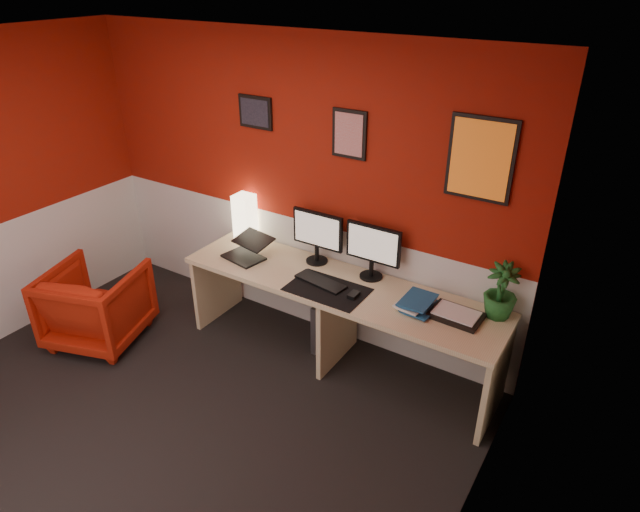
{
  "coord_description": "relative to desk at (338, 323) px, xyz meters",
  "views": [
    {
      "loc": [
        2.46,
        -1.75,
        2.91
      ],
      "look_at": [
        0.6,
        1.21,
        1.05
      ],
      "focal_mm": 31.02,
      "sensor_mm": 36.0,
      "label": 1
    }
  ],
  "objects": [
    {
      "name": "ground",
      "position": [
        -0.64,
        -1.41,
        -0.36
      ],
      "size": [
        4.0,
        3.5,
        0.01
      ],
      "primitive_type": "cube",
      "color": "black",
      "rests_on": "ground"
    },
    {
      "name": "book_bottom",
      "position": [
        0.57,
        0.03,
        0.38
      ],
      "size": [
        0.25,
        0.32,
        0.03
      ],
      "primitive_type": "imported",
      "rotation": [
        0.0,
        0.0,
        -0.13
      ],
      "color": "#1C5183",
      "rests_on": "desk"
    },
    {
      "name": "ceiling",
      "position": [
        -0.64,
        -1.41,
        2.13
      ],
      "size": [
        4.0,
        3.5,
        0.01
      ],
      "primitive_type": "cube",
      "color": "white",
      "rests_on": "ground"
    },
    {
      "name": "laptop",
      "position": [
        -0.88,
        -0.06,
        0.47
      ],
      "size": [
        0.37,
        0.29,
        0.22
      ],
      "primitive_type": "cube",
      "rotation": [
        0.0,
        0.0,
        -0.18
      ],
      "color": "black",
      "rests_on": "desk"
    },
    {
      "name": "monitor_left",
      "position": [
        -0.33,
        0.21,
        0.66
      ],
      "size": [
        0.45,
        0.06,
        0.58
      ],
      "primitive_type": "cube",
      "color": "black",
      "rests_on": "desk"
    },
    {
      "name": "wall_back",
      "position": [
        -0.64,
        0.34,
        0.89
      ],
      "size": [
        4.0,
        0.01,
        2.5
      ],
      "primitive_type": "cube",
      "color": "#961808",
      "rests_on": "ground"
    },
    {
      "name": "pc_tower",
      "position": [
        -0.14,
        0.18,
        -0.14
      ],
      "size": [
        0.22,
        0.46,
        0.45
      ],
      "primitive_type": "cube",
      "rotation": [
        0.0,
        0.0,
        0.05
      ],
      "color": "#99999E",
      "rests_on": "ground"
    },
    {
      "name": "shoji_lamp",
      "position": [
        -1.09,
        0.23,
        0.56
      ],
      "size": [
        0.16,
        0.16,
        0.4
      ],
      "primitive_type": "cube",
      "color": "#FFE5B2",
      "rests_on": "desk"
    },
    {
      "name": "armchair",
      "position": [
        -1.9,
        -0.82,
        -0.03
      ],
      "size": [
        0.92,
        0.93,
        0.68
      ],
      "primitive_type": "imported",
      "rotation": [
        0.0,
        0.0,
        3.45
      ],
      "color": "#A91A07",
      "rests_on": "ground"
    },
    {
      "name": "art_center",
      "position": [
        -0.12,
        0.33,
        1.44
      ],
      "size": [
        0.28,
        0.02,
        0.36
      ],
      "primitive_type": "cube",
      "color": "red",
      "rests_on": "wall_back"
    },
    {
      "name": "book_middle",
      "position": [
        0.53,
        0.01,
        0.4
      ],
      "size": [
        0.24,
        0.29,
        0.02
      ],
      "primitive_type": "imported",
      "rotation": [
        0.0,
        0.0,
        -0.17
      ],
      "color": "silver",
      "rests_on": "book_bottom"
    },
    {
      "name": "keyboard",
      "position": [
        -0.12,
        -0.07,
        0.38
      ],
      "size": [
        0.44,
        0.2,
        0.02
      ],
      "primitive_type": "cube",
      "rotation": [
        0.0,
        0.0,
        -0.15
      ],
      "color": "black",
      "rests_on": "desk_mat"
    },
    {
      "name": "monitor_right",
      "position": [
        0.16,
        0.23,
        0.66
      ],
      "size": [
        0.45,
        0.06,
        0.58
      ],
      "primitive_type": "cube",
      "color": "black",
      "rests_on": "desk"
    },
    {
      "name": "art_right",
      "position": [
        0.86,
        0.33,
        1.42
      ],
      "size": [
        0.44,
        0.02,
        0.56
      ],
      "primitive_type": "cube",
      "color": "orange",
      "rests_on": "wall_back"
    },
    {
      "name": "art_left",
      "position": [
        -0.99,
        0.33,
        1.49
      ],
      "size": [
        0.32,
        0.02,
        0.26
      ],
      "primitive_type": "cube",
      "color": "black",
      "rests_on": "wall_back"
    },
    {
      "name": "zen_tray",
      "position": [
        0.92,
        0.04,
        0.38
      ],
      "size": [
        0.36,
        0.27,
        0.03
      ],
      "primitive_type": "cube",
      "rotation": [
        0.0,
        0.0,
        -0.04
      ],
      "color": "black",
      "rests_on": "desk"
    },
    {
      "name": "desk",
      "position": [
        0.0,
        0.0,
        0.0
      ],
      "size": [
        2.6,
        0.65,
        0.73
      ],
      "primitive_type": "cube",
      "color": "#D3B587",
      "rests_on": "ground"
    },
    {
      "name": "desk_mat",
      "position": [
        -0.03,
        -0.12,
        0.37
      ],
      "size": [
        0.6,
        0.38,
        0.01
      ],
      "primitive_type": "cube",
      "color": "black",
      "rests_on": "desk"
    },
    {
      "name": "wall_right",
      "position": [
        1.36,
        -1.41,
        0.89
      ],
      "size": [
        0.01,
        3.5,
        2.5
      ],
      "primitive_type": "cube",
      "color": "#961808",
      "rests_on": "ground"
    },
    {
      "name": "wainscot_back",
      "position": [
        -0.64,
        0.34,
        0.14
      ],
      "size": [
        4.0,
        0.01,
        1.0
      ],
      "primitive_type": "cube",
      "color": "silver",
      "rests_on": "ground"
    },
    {
      "name": "mouse",
      "position": [
        0.19,
        -0.11,
        0.39
      ],
      "size": [
        0.06,
        0.1,
        0.03
      ],
      "primitive_type": "cube",
      "rotation": [
        0.0,
        0.0,
        -0.0
      ],
      "color": "black",
      "rests_on": "desk_mat"
    },
    {
      "name": "potted_plant",
      "position": [
        1.15,
        0.21,
        0.57
      ],
      "size": [
        0.28,
        0.28,
        0.4
      ],
      "primitive_type": "imported",
      "rotation": [
        0.0,
        0.0,
        0.26
      ],
      "color": "#19591E",
      "rests_on": "desk"
    },
    {
      "name": "book_top",
      "position": [
        0.54,
        0.01,
        0.43
      ],
      "size": [
        0.22,
        0.29,
        0.03
      ],
      "primitive_type": "imported",
      "rotation": [
        0.0,
        0.0,
        -0.02
      ],
      "color": "#1C5183",
      "rests_on": "book_middle"
    }
  ]
}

